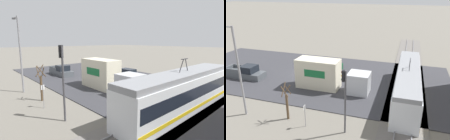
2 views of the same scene
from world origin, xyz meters
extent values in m
plane|color=slate|center=(0.00, 0.00, 0.00)|extent=(320.00, 320.00, 0.00)
cube|color=#38383D|center=(0.00, 0.00, 0.04)|extent=(18.41, 40.53, 0.08)
cube|color=slate|center=(0.00, 14.43, 0.04)|extent=(58.13, 4.40, 0.08)
cube|color=gray|center=(0.00, 13.71, 0.15)|extent=(56.96, 0.10, 0.14)
cube|color=gray|center=(0.00, 15.15, 0.15)|extent=(56.96, 0.10, 0.14)
cube|color=white|center=(3.05, 14.43, 1.60)|extent=(15.26, 2.62, 3.04)
cube|color=black|center=(3.05, 14.43, 1.96)|extent=(14.81, 2.65, 1.01)
cube|color=gold|center=(3.05, 14.43, 0.66)|extent=(15.11, 2.66, 0.29)
cube|color=gray|center=(3.05, 14.43, 3.34)|extent=(15.26, 2.41, 0.43)
cylinder|color=#2D2D33|center=(2.60, 14.43, 4.11)|extent=(0.66, 0.07, 1.15)
cylinder|color=#2D2D33|center=(3.50, 14.43, 4.11)|extent=(0.66, 0.07, 1.15)
cube|color=#2D2D33|center=(3.05, 14.43, 4.66)|extent=(1.10, 0.08, 0.06)
cube|color=silver|center=(3.78, 8.81, 1.35)|extent=(2.44, 2.57, 2.53)
cube|color=beige|center=(3.78, 3.50, 1.94)|extent=(2.44, 5.47, 3.73)
cube|color=#196B38|center=(5.01, 3.50, 2.32)|extent=(0.02, 2.73, 0.93)
cube|color=#4C5156|center=(4.05, -7.86, 0.52)|extent=(2.05, 5.83, 0.88)
cube|color=black|center=(4.05, -7.04, 1.44)|extent=(1.89, 1.98, 0.96)
cube|color=#4C5156|center=(5.00, -9.08, 1.22)|extent=(0.12, 2.91, 0.52)
cube|color=#4C5156|center=(3.11, -9.08, 1.22)|extent=(0.12, 2.91, 0.52)
cube|color=#4C5156|center=(4.05, -10.65, 1.22)|extent=(1.89, 0.23, 0.52)
cube|color=red|center=(4.85, -10.74, 0.79)|extent=(0.14, 0.04, 0.18)
cube|color=#0C4723|center=(-2.86, 2.19, 0.54)|extent=(1.82, 4.65, 0.92)
cube|color=black|center=(-2.86, 2.19, 1.33)|extent=(1.56, 2.42, 0.67)
cylinder|color=#47474C|center=(11.90, 9.47, 2.95)|extent=(0.16, 0.16, 5.90)
cube|color=black|center=(11.90, 9.29, 5.43)|extent=(0.28, 0.22, 0.95)
sphere|color=#390606|center=(11.90, 9.17, 5.75)|extent=(0.18, 0.18, 0.18)
sphere|color=yellow|center=(11.90, 9.17, 5.43)|extent=(0.18, 0.18, 0.18)
sphere|color=black|center=(11.90, 9.17, 5.11)|extent=(0.18, 0.18, 0.18)
cylinder|color=brown|center=(11.52, 3.51, 1.32)|extent=(0.24, 0.24, 2.64)
cylinder|color=brown|center=(11.77, 3.51, 3.06)|extent=(0.09, 0.76, 1.03)
cylinder|color=brown|center=(11.52, 3.76, 3.15)|extent=(0.91, 0.09, 1.24)
cylinder|color=brown|center=(11.27, 3.51, 3.06)|extent=(0.09, 0.76, 1.03)
cylinder|color=brown|center=(11.52, 3.26, 3.15)|extent=(0.91, 0.09, 1.24)
cylinder|color=gray|center=(12.13, -1.01, 4.51)|extent=(0.20, 0.20, 9.02)
cylinder|color=gray|center=(12.13, -1.81, 8.90)|extent=(0.12, 1.60, 0.12)
cube|color=#515156|center=(12.13, -2.56, 8.84)|extent=(0.36, 0.60, 0.18)
cylinder|color=gray|center=(12.15, 5.72, 1.10)|extent=(0.06, 0.06, 2.21)
cube|color=white|center=(12.15, 5.69, 1.99)|extent=(0.32, 0.02, 0.44)
cube|color=red|center=(12.15, 5.68, 1.99)|extent=(0.31, 0.01, 0.10)
camera|label=1|loc=(17.62, 21.51, 6.23)|focal=28.00mm
camera|label=2|loc=(27.63, 14.00, 12.08)|focal=35.00mm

